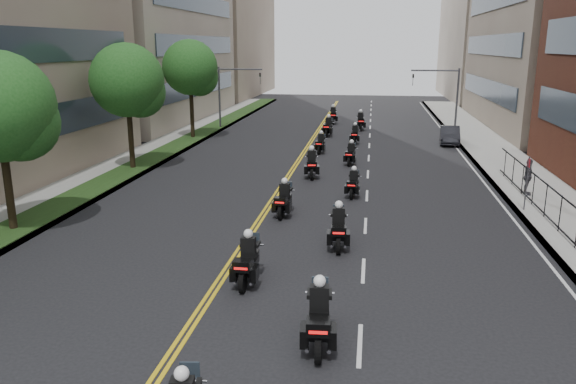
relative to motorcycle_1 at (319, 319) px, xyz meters
name	(u,v)px	position (x,y,z in m)	size (l,w,h in m)	color
sidewalk_right	(522,178)	(9.85, 20.18, -0.67)	(4.00, 90.00, 0.15)	gray
sidewalk_left	(128,165)	(-14.15, 20.18, -0.67)	(4.00, 90.00, 0.15)	gray
grass_strip	(140,164)	(-13.35, 20.18, -0.57)	(2.00, 90.00, 0.04)	#1C3312
building_right_far	(507,4)	(19.35, 73.18, 12.26)	(15.00, 28.00, 26.00)	gray
building_left_far	(206,7)	(-24.15, 73.18, 12.26)	(16.00, 28.00, 26.00)	gray
street_trees	(85,94)	(-13.19, 13.79, 4.39)	(4.40, 38.40, 7.98)	black
traffic_signal_right	(446,91)	(7.39, 37.18, 2.95)	(4.09, 0.20, 5.60)	#3F3F44
traffic_signal_left	(230,88)	(-11.69, 37.18, 2.95)	(4.09, 0.20, 5.60)	#3F3F44
motorcycle_1	(319,319)	(0.00, 0.00, 0.00)	(0.66, 2.56, 1.89)	black
motorcycle_2	(248,262)	(-2.65, 3.61, -0.04)	(0.55, 2.42, 1.79)	black
motorcycle_3	(338,229)	(0.04, 7.38, -0.03)	(0.62, 2.44, 1.80)	black
motorcycle_4	(284,201)	(-2.64, 11.18, -0.07)	(0.57, 2.33, 1.72)	black
motorcycle_5	(353,185)	(0.35, 14.96, -0.13)	(0.57, 2.12, 1.57)	black
motorcycle_6	(312,165)	(-2.22, 18.94, -0.01)	(0.73, 2.50, 1.85)	black
motorcycle_7	(351,155)	(-0.08, 22.89, -0.11)	(0.64, 2.19, 1.62)	black
motorcycle_8	(321,144)	(-2.38, 26.61, -0.11)	(0.58, 2.16, 1.60)	black
motorcycle_9	(355,135)	(-0.10, 31.02, -0.09)	(0.52, 2.24, 1.65)	black
motorcycle_10	(328,128)	(-2.44, 34.30, -0.02)	(0.70, 2.50, 1.84)	black
motorcycle_11	(360,122)	(0.17, 38.29, -0.01)	(0.66, 2.53, 1.87)	black
motorcycle_12	(333,116)	(-2.60, 42.29, 0.00)	(0.66, 2.55, 1.88)	black
parked_sedan	(450,135)	(7.25, 31.94, -0.07)	(1.44, 4.12, 1.36)	black
pedestrian_c	(528,177)	(9.05, 16.02, 0.33)	(1.08, 0.45, 1.85)	#414048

